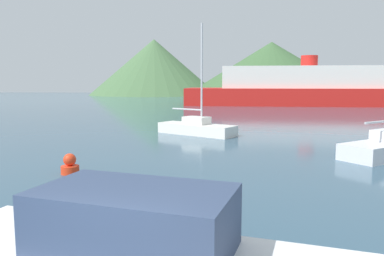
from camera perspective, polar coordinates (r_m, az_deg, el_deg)
The scene contains 5 objects.
sailboat_middle at distance 23.53m, azimuth 0.70°, elevation 0.11°, with size 5.19×4.02×6.82m.
ferry_distant at distance 57.72m, azimuth 17.30°, elevation 5.81°, with size 35.86×10.43×7.18m.
buoy_marker at distance 14.10m, azimuth -18.11°, elevation -5.43°, with size 0.64×0.64×0.73m.
hill_west at distance 103.58m, azimuth -5.77°, elevation 9.21°, with size 35.02×35.02×14.96m.
hill_central at distance 100.94m, azimuth 11.96°, elevation 8.82°, with size 45.31×45.31×13.80m.
Camera 1 is at (1.87, -2.72, 3.23)m, focal length 35.00 mm.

